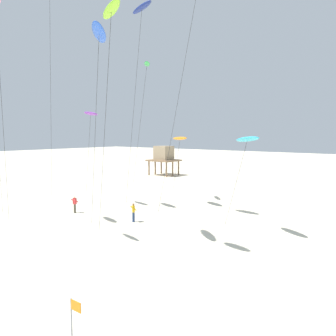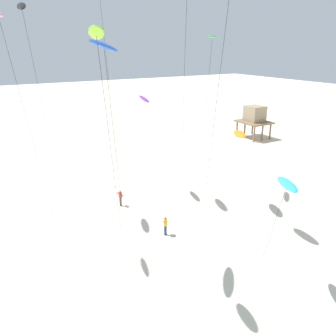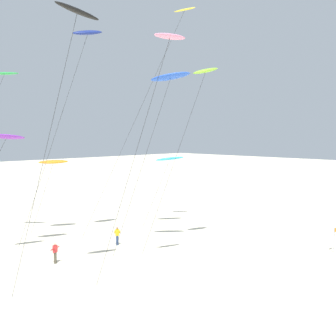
{
  "view_description": "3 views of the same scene",
  "coord_description": "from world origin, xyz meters",
  "px_view_note": "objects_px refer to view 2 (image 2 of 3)",
  "views": [
    {
      "loc": [
        19.53,
        -9.29,
        7.83
      ],
      "look_at": [
        -0.03,
        15.07,
        4.73
      ],
      "focal_mm": 38.16,
      "sensor_mm": 36.0,
      "label": 1
    },
    {
      "loc": [
        19.72,
        0.32,
        14.87
      ],
      "look_at": [
        -3.15,
        13.66,
        5.42
      ],
      "focal_mm": 37.01,
      "sensor_mm": 36.0,
      "label": 2
    },
    {
      "loc": [
        -26.98,
        -18.61,
        10.25
      ],
      "look_at": [
        1.05,
        9.45,
        7.03
      ],
      "focal_mm": 47.84,
      "sensor_mm": 36.0,
      "label": 3
    }
  ],
  "objects_px": {
    "kite_orange": "(239,134)",
    "kite_flyer_nearest": "(120,197)",
    "stilt_house": "(254,116)",
    "kite_green": "(212,39)",
    "kite_blue": "(104,47)",
    "kite_purple": "(144,99)",
    "kite_cyan": "(287,184)",
    "kite_black": "(22,8)",
    "kite_lime": "(97,36)",
    "kite_flyer_middle": "(165,225)"
  },
  "relations": [
    {
      "from": "kite_black",
      "to": "kite_flyer_middle",
      "type": "distance_m",
      "value": 20.3
    },
    {
      "from": "kite_lime",
      "to": "kite_cyan",
      "type": "bearing_deg",
      "value": 61.69
    },
    {
      "from": "kite_blue",
      "to": "kite_lime",
      "type": "xyz_separation_m",
      "value": [
        2.79,
        -1.38,
        0.54
      ]
    },
    {
      "from": "kite_flyer_nearest",
      "to": "stilt_house",
      "type": "distance_m",
      "value": 32.42
    },
    {
      "from": "kite_purple",
      "to": "kite_flyer_nearest",
      "type": "relative_size",
      "value": 6.13
    },
    {
      "from": "kite_green",
      "to": "stilt_house",
      "type": "height_order",
      "value": "kite_green"
    },
    {
      "from": "kite_black",
      "to": "kite_purple",
      "type": "distance_m",
      "value": 12.8
    },
    {
      "from": "kite_blue",
      "to": "kite_black",
      "type": "bearing_deg",
      "value": -166.95
    },
    {
      "from": "kite_black",
      "to": "kite_green",
      "type": "relative_size",
      "value": 1.15
    },
    {
      "from": "kite_lime",
      "to": "kite_orange",
      "type": "bearing_deg",
      "value": 111.39
    },
    {
      "from": "kite_black",
      "to": "stilt_house",
      "type": "bearing_deg",
      "value": 107.05
    },
    {
      "from": "kite_purple",
      "to": "kite_lime",
      "type": "height_order",
      "value": "kite_lime"
    },
    {
      "from": "kite_black",
      "to": "kite_lime",
      "type": "relative_size",
      "value": 1.15
    },
    {
      "from": "kite_orange",
      "to": "kite_lime",
      "type": "height_order",
      "value": "kite_lime"
    },
    {
      "from": "kite_green",
      "to": "kite_lime",
      "type": "distance_m",
      "value": 18.53
    },
    {
      "from": "kite_lime",
      "to": "stilt_house",
      "type": "bearing_deg",
      "value": 125.08
    },
    {
      "from": "stilt_house",
      "to": "kite_orange",
      "type": "bearing_deg",
      "value": -46.94
    },
    {
      "from": "kite_blue",
      "to": "kite_purple",
      "type": "distance_m",
      "value": 14.07
    },
    {
      "from": "kite_flyer_middle",
      "to": "kite_black",
      "type": "bearing_deg",
      "value": -140.01
    },
    {
      "from": "kite_blue",
      "to": "kite_lime",
      "type": "distance_m",
      "value": 3.16
    },
    {
      "from": "kite_purple",
      "to": "kite_cyan",
      "type": "distance_m",
      "value": 18.49
    },
    {
      "from": "kite_blue",
      "to": "stilt_house",
      "type": "xyz_separation_m",
      "value": [
        -21.74,
        33.54,
        -11.04
      ]
    },
    {
      "from": "kite_lime",
      "to": "kite_black",
      "type": "bearing_deg",
      "value": -175.36
    },
    {
      "from": "kite_black",
      "to": "kite_lime",
      "type": "bearing_deg",
      "value": 4.64
    },
    {
      "from": "kite_green",
      "to": "kite_flyer_nearest",
      "type": "xyz_separation_m",
      "value": [
        -0.78,
        -9.74,
        -14.49
      ]
    },
    {
      "from": "kite_cyan",
      "to": "kite_flyer_nearest",
      "type": "relative_size",
      "value": 4.62
    },
    {
      "from": "kite_flyer_middle",
      "to": "stilt_house",
      "type": "bearing_deg",
      "value": 125.05
    },
    {
      "from": "kite_green",
      "to": "stilt_house",
      "type": "distance_m",
      "value": 26.83
    },
    {
      "from": "kite_black",
      "to": "kite_blue",
      "type": "height_order",
      "value": "kite_black"
    },
    {
      "from": "kite_purple",
      "to": "kite_lime",
      "type": "relative_size",
      "value": 0.65
    },
    {
      "from": "kite_purple",
      "to": "kite_green",
      "type": "bearing_deg",
      "value": 65.49
    },
    {
      "from": "kite_green",
      "to": "kite_lime",
      "type": "xyz_separation_m",
      "value": [
        10.71,
        -15.11,
        -0.09
      ]
    },
    {
      "from": "kite_blue",
      "to": "stilt_house",
      "type": "bearing_deg",
      "value": 122.95
    },
    {
      "from": "kite_orange",
      "to": "kite_purple",
      "type": "bearing_deg",
      "value": -142.56
    },
    {
      "from": "kite_orange",
      "to": "kite_flyer_middle",
      "type": "xyz_separation_m",
      "value": [
        1.33,
        -8.53,
        -6.32
      ]
    },
    {
      "from": "kite_flyer_middle",
      "to": "kite_green",
      "type": "bearing_deg",
      "value": 125.42
    },
    {
      "from": "kite_green",
      "to": "kite_purple",
      "type": "height_order",
      "value": "kite_green"
    },
    {
      "from": "kite_purple",
      "to": "stilt_house",
      "type": "distance_m",
      "value": 28.73
    },
    {
      "from": "kite_purple",
      "to": "stilt_house",
      "type": "height_order",
      "value": "kite_purple"
    },
    {
      "from": "kite_blue",
      "to": "stilt_house",
      "type": "distance_m",
      "value": 41.47
    },
    {
      "from": "kite_green",
      "to": "kite_purple",
      "type": "distance_m",
      "value": 8.61
    },
    {
      "from": "stilt_house",
      "to": "kite_flyer_nearest",
      "type": "bearing_deg",
      "value": -66.2
    },
    {
      "from": "kite_blue",
      "to": "kite_green",
      "type": "bearing_deg",
      "value": 119.98
    },
    {
      "from": "kite_orange",
      "to": "kite_flyer_nearest",
      "type": "relative_size",
      "value": 4.47
    },
    {
      "from": "kite_blue",
      "to": "kite_purple",
      "type": "height_order",
      "value": "kite_blue"
    },
    {
      "from": "kite_orange",
      "to": "kite_flyer_nearest",
      "type": "xyz_separation_m",
      "value": [
        -5.64,
        -9.57,
        -6.32
      ]
    },
    {
      "from": "kite_black",
      "to": "kite_blue",
      "type": "relative_size",
      "value": 1.18
    },
    {
      "from": "kite_flyer_middle",
      "to": "stilt_house",
      "type": "distance_m",
      "value": 34.94
    },
    {
      "from": "kite_black",
      "to": "kite_flyer_nearest",
      "type": "xyz_separation_m",
      "value": [
        1.98,
        6.47,
        -16.6
      ]
    },
    {
      "from": "kite_blue",
      "to": "kite_lime",
      "type": "height_order",
      "value": "kite_lime"
    }
  ]
}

